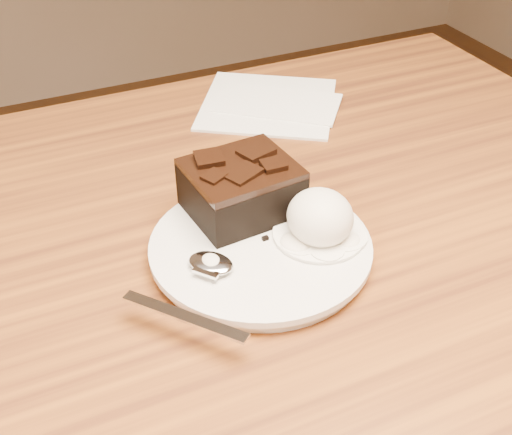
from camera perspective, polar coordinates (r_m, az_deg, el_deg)
name	(u,v)px	position (r m, az deg, el deg)	size (l,w,h in m)	color
plate	(260,250)	(0.64, 0.37, -2.76)	(0.21, 0.21, 0.02)	silver
brownie	(241,191)	(0.66, -1.24, 2.21)	(0.10, 0.09, 0.05)	black
ice_cream_scoop	(320,217)	(0.63, 5.39, 0.03)	(0.06, 0.07, 0.05)	white
melt_puddle	(319,234)	(0.64, 5.29, -1.43)	(0.09, 0.09, 0.00)	white
spoon	(211,265)	(0.60, -3.80, -3.96)	(0.03, 0.17, 0.01)	silver
napkin	(268,103)	(0.90, 1.01, 9.59)	(0.17, 0.17, 0.01)	white
crumb_a	(293,249)	(0.62, 3.09, -2.63)	(0.01, 0.01, 0.00)	black
crumb_b	(312,232)	(0.65, 4.69, -1.20)	(0.01, 0.01, 0.00)	black
crumb_c	(265,238)	(0.64, 0.78, -1.76)	(0.01, 0.00, 0.00)	black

